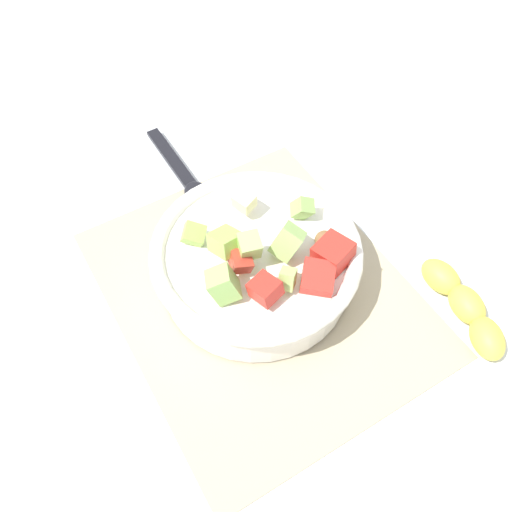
% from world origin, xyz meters
% --- Properties ---
extents(ground_plane, '(2.40, 2.40, 0.00)m').
position_xyz_m(ground_plane, '(0.00, 0.00, 0.00)').
color(ground_plane, silver).
extents(placemat, '(0.41, 0.34, 0.01)m').
position_xyz_m(placemat, '(0.00, 0.00, 0.00)').
color(placemat, tan).
rests_on(placemat, ground_plane).
extents(salad_bowl, '(0.25, 0.25, 0.11)m').
position_xyz_m(salad_bowl, '(-0.02, 0.01, 0.05)').
color(salad_bowl, white).
rests_on(salad_bowl, placemat).
extents(serving_spoon, '(0.19, 0.04, 0.01)m').
position_xyz_m(serving_spoon, '(-0.21, 0.01, 0.01)').
color(serving_spoon, black).
rests_on(serving_spoon, placemat).
extents(banana_whole, '(0.15, 0.06, 0.04)m').
position_xyz_m(banana_whole, '(0.15, 0.19, 0.02)').
color(banana_whole, yellow).
rests_on(banana_whole, ground_plane).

